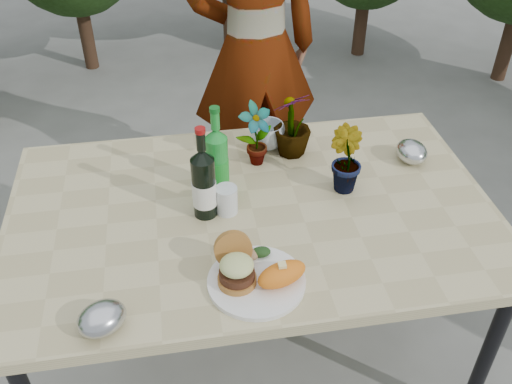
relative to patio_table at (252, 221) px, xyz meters
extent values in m
plane|color=slate|center=(0.00, 0.00, -0.69)|extent=(80.00, 80.00, 0.00)
cube|color=tan|center=(0.00, 0.00, 0.04)|extent=(1.60, 1.00, 0.04)
cylinder|color=black|center=(0.72, -0.42, -0.34)|extent=(0.05, 0.05, 0.71)
cylinder|color=black|center=(-0.72, 0.42, -0.34)|extent=(0.05, 0.05, 0.71)
cylinder|color=black|center=(0.72, 0.42, -0.34)|extent=(0.05, 0.05, 0.71)
cylinder|color=#382316|center=(-0.80, 2.80, -0.48)|extent=(0.10, 0.10, 0.42)
cylinder|color=#382316|center=(0.30, 3.00, -0.44)|extent=(0.10, 0.10, 0.50)
cylinder|color=#382316|center=(1.30, 2.70, -0.50)|extent=(0.10, 0.10, 0.38)
cylinder|color=#382316|center=(2.20, 2.10, -0.47)|extent=(0.10, 0.10, 0.44)
cylinder|color=white|center=(-0.04, -0.33, 0.06)|extent=(0.28, 0.28, 0.01)
cylinder|color=#B7722D|center=(-0.10, -0.33, 0.08)|extent=(0.11, 0.11, 0.02)
cylinder|color=#472314|center=(-0.10, -0.33, 0.10)|extent=(0.10, 0.10, 0.02)
ellipsoid|color=beige|center=(-0.10, -0.33, 0.14)|extent=(0.10, 0.10, 0.04)
cylinder|color=#B7722D|center=(-0.10, -0.26, 0.13)|extent=(0.11, 0.06, 0.11)
ellipsoid|color=orange|center=(0.03, -0.35, 0.10)|extent=(0.17, 0.12, 0.06)
ellipsoid|color=olive|center=(-0.04, -0.24, 0.08)|extent=(0.04, 0.04, 0.02)
ellipsoid|color=#193814|center=(-0.01, -0.24, 0.09)|extent=(0.06, 0.04, 0.03)
cylinder|color=black|center=(-0.15, 0.00, 0.16)|extent=(0.08, 0.08, 0.21)
cylinder|color=white|center=(-0.15, 0.00, 0.14)|extent=(0.08, 0.08, 0.09)
cone|color=black|center=(-0.15, 0.00, 0.29)|extent=(0.08, 0.08, 0.04)
cylinder|color=black|center=(-0.15, 0.00, 0.34)|extent=(0.03, 0.03, 0.06)
cylinder|color=maroon|center=(-0.15, 0.00, 0.37)|extent=(0.03, 0.03, 0.02)
cylinder|color=#198B2B|center=(-0.10, 0.12, 0.16)|extent=(0.07, 0.07, 0.21)
cylinder|color=#198C26|center=(-0.10, 0.12, 0.14)|extent=(0.08, 0.08, 0.08)
cone|color=#198B2B|center=(-0.10, 0.12, 0.28)|extent=(0.07, 0.07, 0.04)
cylinder|color=#198B2B|center=(-0.10, 0.12, 0.33)|extent=(0.03, 0.03, 0.06)
cylinder|color=#0C5919|center=(-0.10, 0.12, 0.37)|extent=(0.03, 0.03, 0.02)
cylinder|color=silver|center=(-0.08, 0.00, 0.10)|extent=(0.07, 0.07, 0.09)
imported|color=#2C6121|center=(0.06, 0.25, 0.18)|extent=(0.15, 0.13, 0.24)
imported|color=#27591E|center=(0.32, 0.06, 0.17)|extent=(0.14, 0.15, 0.23)
imported|color=#225D20|center=(0.20, 0.30, 0.18)|extent=(0.19, 0.19, 0.25)
imported|color=silver|center=(0.12, 0.35, 0.11)|extent=(0.15, 0.15, 0.10)
ellipsoid|color=#ADAFB4|center=(-0.46, -0.42, 0.10)|extent=(0.17, 0.16, 0.08)
ellipsoid|color=silver|center=(0.62, 0.18, 0.10)|extent=(0.12, 0.14, 0.08)
imported|color=#95674A|center=(0.18, 1.01, 0.16)|extent=(0.65, 0.46, 1.70)
camera|label=1|loc=(-0.23, -1.43, 1.26)|focal=40.00mm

